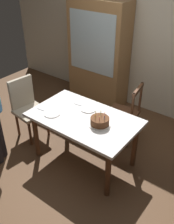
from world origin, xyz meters
TOP-DOWN VIEW (x-y plane):
  - ground at (0.00, 0.00)m, footprint 6.40×6.40m
  - back_wall at (0.00, 1.85)m, footprint 6.40×0.10m
  - dining_table at (0.00, 0.00)m, footprint 1.42×0.86m
  - birthday_cake at (0.26, -0.01)m, footprint 0.28×0.28m
  - plate_near_celebrant at (-0.39, -0.19)m, footprint 0.22×0.22m
  - plate_far_side at (-0.07, 0.19)m, footprint 0.22×0.22m
  - fork_near_celebrant at (-0.55, -0.21)m, footprint 0.18×0.03m
  - fork_far_side at (-0.23, 0.20)m, footprint 0.18×0.05m
  - chair_spindle_back at (0.19, 0.75)m, footprint 0.50×0.50m
  - chair_upholstered at (-1.10, -0.03)m, footprint 0.49×0.49m
  - china_cabinet at (-0.87, 1.56)m, footprint 1.10×0.45m

SIDE VIEW (x-z plane):
  - ground at x=0.00m, z-range 0.00..0.00m
  - chair_spindle_back at x=0.19m, z-range -0.02..0.93m
  - chair_upholstered at x=-1.10m, z-range 0.06..1.01m
  - dining_table at x=0.00m, z-range 0.27..1.00m
  - fork_near_celebrant at x=-0.55m, z-range 0.73..0.74m
  - fork_far_side at x=-0.23m, z-range 0.73..0.74m
  - plate_near_celebrant at x=-0.39m, z-range 0.73..0.75m
  - plate_far_side at x=-0.07m, z-range 0.73..0.75m
  - birthday_cake at x=0.26m, z-range 0.70..0.87m
  - china_cabinet at x=-0.87m, z-range 0.00..1.90m
  - back_wall at x=0.00m, z-range 0.00..2.60m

